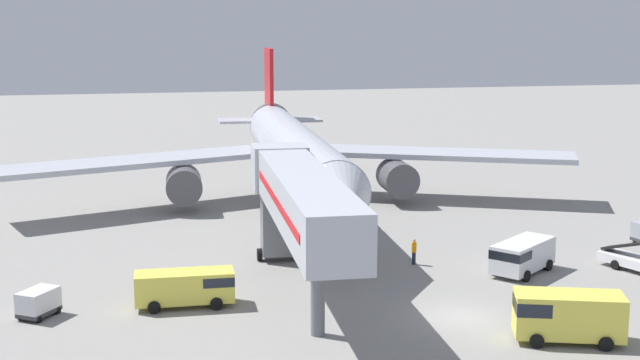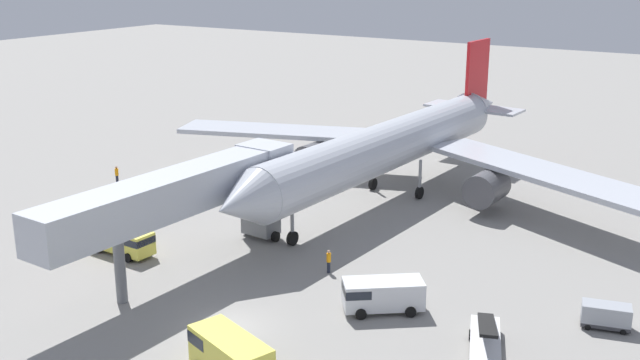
{
  "view_description": "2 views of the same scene",
  "coord_description": "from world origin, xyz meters",
  "px_view_note": "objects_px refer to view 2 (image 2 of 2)",
  "views": [
    {
      "loc": [
        -16.66,
        -40.25,
        15.1
      ],
      "look_at": [
        -3.49,
        18.21,
        4.13
      ],
      "focal_mm": 48.57,
      "sensor_mm": 36.0,
      "label": 1
    },
    {
      "loc": [
        25.9,
        -31.26,
        20.98
      ],
      "look_at": [
        -5.72,
        19.14,
        3.36
      ],
      "focal_mm": 42.52,
      "sensor_mm": 36.0,
      "label": 2
    }
  ],
  "objects_px": {
    "service_van_near_right": "(381,294)",
    "service_van_mid_left": "(229,354)",
    "ground_crew_worker_midground": "(329,261)",
    "baggage_cart_mid_center": "(53,225)",
    "jet_bridge": "(188,193)",
    "ground_crew_worker_foreground": "(117,175)",
    "belt_loader_truck": "(485,347)",
    "baggage_cart_far_center": "(606,315)",
    "service_van_rear_right": "(123,240)",
    "airplane_at_gate": "(394,145)"
  },
  "relations": [
    {
      "from": "service_van_mid_left",
      "to": "baggage_cart_mid_center",
      "type": "xyz_separation_m",
      "value": [
        -24.93,
        9.17,
        -0.53
      ]
    },
    {
      "from": "belt_loader_truck",
      "to": "ground_crew_worker_foreground",
      "type": "bearing_deg",
      "value": 162.79
    },
    {
      "from": "service_van_mid_left",
      "to": "ground_crew_worker_foreground",
      "type": "bearing_deg",
      "value": 145.12
    },
    {
      "from": "service_van_mid_left",
      "to": "ground_crew_worker_midground",
      "type": "relative_size",
      "value": 3.3
    },
    {
      "from": "ground_crew_worker_midground",
      "to": "baggage_cart_mid_center",
      "type": "bearing_deg",
      "value": -167.02
    },
    {
      "from": "service_van_near_right",
      "to": "ground_crew_worker_midground",
      "type": "bearing_deg",
      "value": 150.17
    },
    {
      "from": "service_van_mid_left",
      "to": "baggage_cart_far_center",
      "type": "distance_m",
      "value": 22.13
    },
    {
      "from": "airplane_at_gate",
      "to": "ground_crew_worker_foreground",
      "type": "relative_size",
      "value": 27.26
    },
    {
      "from": "service_van_near_right",
      "to": "service_van_mid_left",
      "type": "xyz_separation_m",
      "value": [
        -3.03,
        -10.99,
        0.2
      ]
    },
    {
      "from": "jet_bridge",
      "to": "baggage_cart_far_center",
      "type": "xyz_separation_m",
      "value": [
        26.32,
        6.36,
        -4.76
      ]
    },
    {
      "from": "jet_bridge",
      "to": "belt_loader_truck",
      "type": "xyz_separation_m",
      "value": [
        21.65,
        -0.95,
        -4.8
      ]
    },
    {
      "from": "jet_bridge",
      "to": "baggage_cart_mid_center",
      "type": "bearing_deg",
      "value": -177.98
    },
    {
      "from": "airplane_at_gate",
      "to": "belt_loader_truck",
      "type": "distance_m",
      "value": 29.8
    },
    {
      "from": "service_van_rear_right",
      "to": "baggage_cart_far_center",
      "type": "distance_m",
      "value": 33.21
    },
    {
      "from": "service_van_near_right",
      "to": "jet_bridge",
      "type": "bearing_deg",
      "value": -174.6
    },
    {
      "from": "jet_bridge",
      "to": "baggage_cart_mid_center",
      "type": "relative_size",
      "value": 8.77
    },
    {
      "from": "service_van_rear_right",
      "to": "ground_crew_worker_midground",
      "type": "bearing_deg",
      "value": 19.27
    },
    {
      "from": "service_van_near_right",
      "to": "baggage_cart_mid_center",
      "type": "height_order",
      "value": "service_van_near_right"
    },
    {
      "from": "airplane_at_gate",
      "to": "belt_loader_truck",
      "type": "bearing_deg",
      "value": -53.57
    },
    {
      "from": "belt_loader_truck",
      "to": "ground_crew_worker_midground",
      "type": "height_order",
      "value": "belt_loader_truck"
    },
    {
      "from": "ground_crew_worker_midground",
      "to": "baggage_cart_far_center",
      "type": "bearing_deg",
      "value": 5.51
    },
    {
      "from": "baggage_cart_mid_center",
      "to": "ground_crew_worker_foreground",
      "type": "xyz_separation_m",
      "value": [
        -6.01,
        12.41,
        0.14
      ]
    },
    {
      "from": "airplane_at_gate",
      "to": "belt_loader_truck",
      "type": "xyz_separation_m",
      "value": [
        17.54,
        -23.77,
        -3.93
      ]
    },
    {
      "from": "baggage_cart_far_center",
      "to": "service_van_near_right",
      "type": "bearing_deg",
      "value": -157.63
    },
    {
      "from": "airplane_at_gate",
      "to": "baggage_cart_mid_center",
      "type": "distance_m",
      "value": 29.7
    },
    {
      "from": "service_van_mid_left",
      "to": "baggage_cart_mid_center",
      "type": "bearing_deg",
      "value": 159.81
    },
    {
      "from": "airplane_at_gate",
      "to": "baggage_cart_mid_center",
      "type": "xyz_separation_m",
      "value": [
        -17.99,
        -23.3,
        -3.9
      ]
    },
    {
      "from": "belt_loader_truck",
      "to": "baggage_cart_mid_center",
      "type": "height_order",
      "value": "belt_loader_truck"
    },
    {
      "from": "jet_bridge",
      "to": "ground_crew_worker_foreground",
      "type": "xyz_separation_m",
      "value": [
        -19.89,
        11.92,
        -4.63
      ]
    },
    {
      "from": "service_van_near_right",
      "to": "baggage_cart_far_center",
      "type": "height_order",
      "value": "service_van_near_right"
    },
    {
      "from": "jet_bridge",
      "to": "service_van_rear_right",
      "type": "bearing_deg",
      "value": -175.88
    },
    {
      "from": "jet_bridge",
      "to": "service_van_mid_left",
      "type": "distance_m",
      "value": 15.28
    },
    {
      "from": "service_van_near_right",
      "to": "baggage_cart_far_center",
      "type": "distance_m",
      "value": 13.23
    },
    {
      "from": "service_van_rear_right",
      "to": "ground_crew_worker_midground",
      "type": "relative_size",
      "value": 3.19
    },
    {
      "from": "service_van_near_right",
      "to": "ground_crew_worker_foreground",
      "type": "relative_size",
      "value": 2.86
    },
    {
      "from": "jet_bridge",
      "to": "ground_crew_worker_foreground",
      "type": "relative_size",
      "value": 12.26
    },
    {
      "from": "baggage_cart_far_center",
      "to": "ground_crew_worker_foreground",
      "type": "relative_size",
      "value": 1.68
    },
    {
      "from": "ground_crew_worker_midground",
      "to": "jet_bridge",
      "type": "bearing_deg",
      "value": -150.93
    },
    {
      "from": "ground_crew_worker_foreground",
      "to": "jet_bridge",
      "type": "bearing_deg",
      "value": -30.93
    },
    {
      "from": "ground_crew_worker_midground",
      "to": "service_van_near_right",
      "type": "bearing_deg",
      "value": -29.83
    },
    {
      "from": "airplane_at_gate",
      "to": "service_van_rear_right",
      "type": "height_order",
      "value": "airplane_at_gate"
    },
    {
      "from": "belt_loader_truck",
      "to": "baggage_cart_mid_center",
      "type": "relative_size",
      "value": 2.95
    },
    {
      "from": "baggage_cart_mid_center",
      "to": "belt_loader_truck",
      "type": "bearing_deg",
      "value": -0.74
    },
    {
      "from": "airplane_at_gate",
      "to": "baggage_cart_far_center",
      "type": "height_order",
      "value": "airplane_at_gate"
    },
    {
      "from": "service_van_rear_right",
      "to": "ground_crew_worker_midground",
      "type": "xyz_separation_m",
      "value": [
        14.52,
        5.08,
        -0.23
      ]
    },
    {
      "from": "service_van_near_right",
      "to": "service_van_rear_right",
      "type": "distance_m",
      "value": 20.36
    },
    {
      "from": "airplane_at_gate",
      "to": "service_van_near_right",
      "type": "relative_size",
      "value": 9.53
    },
    {
      "from": "baggage_cart_far_center",
      "to": "ground_crew_worker_foreground",
      "type": "bearing_deg",
      "value": 173.14
    },
    {
      "from": "service_van_near_right",
      "to": "service_van_mid_left",
      "type": "distance_m",
      "value": 11.4
    },
    {
      "from": "airplane_at_gate",
      "to": "service_van_rear_right",
      "type": "relative_size",
      "value": 9.15
    }
  ]
}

